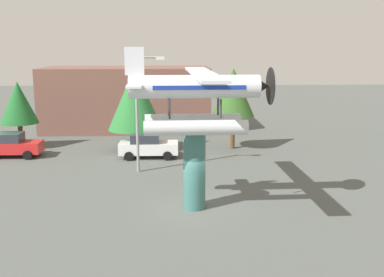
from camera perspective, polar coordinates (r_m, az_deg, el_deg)
The scene contains 10 objects.
ground_plane at distance 23.29m, azimuth 0.29°, elevation -8.55°, with size 140.00×140.00×0.00m, color #515651.
display_pedestal at distance 22.70m, azimuth 0.29°, elevation -3.93°, with size 1.10×1.10×3.90m, color #386B66.
floatplane_monument at distance 22.02m, azimuth 0.64°, elevation 5.19°, with size 6.95×10.43×4.00m.
car_near_red at distance 35.75m, azimuth -21.46°, elevation -0.75°, with size 4.20×2.02×1.76m.
car_mid_white at distance 33.23m, azimuth -5.48°, elevation -0.87°, with size 4.20×2.02×1.76m.
streetlight_primary at distance 28.97m, azimuth -6.42°, elevation 4.12°, with size 1.84×0.28×7.33m.
storefront_building at distance 44.36m, azimuth -7.98°, elevation 4.91°, with size 15.46×6.75×5.90m, color brown.
tree_west at distance 38.19m, azimuth -20.67°, elevation 4.14°, with size 2.91×2.91×5.21m.
tree_east at distance 34.88m, azimuth -7.05°, elevation 4.85°, with size 4.14×4.14×6.29m.
tree_center_back at distance 35.61m, azimuth 5.11°, elevation 5.67°, with size 3.29×3.29×6.23m.
Camera 1 is at (-0.95, -21.85, 8.02)m, focal length 43.17 mm.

